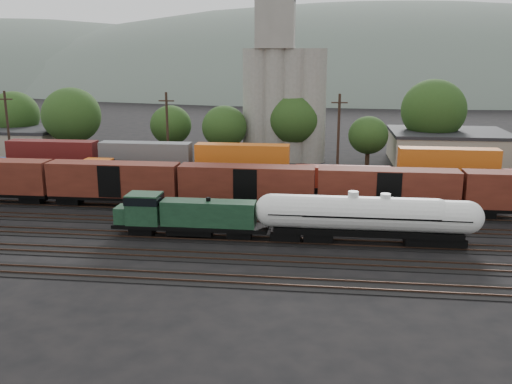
# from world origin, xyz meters

# --- Properties ---
(ground) EXTENTS (600.00, 600.00, 0.00)m
(ground) POSITION_xyz_m (0.00, 0.00, 0.00)
(ground) COLOR black
(tracks) EXTENTS (180.00, 33.20, 0.20)m
(tracks) POSITION_xyz_m (0.00, 0.00, 0.05)
(tracks) COLOR black
(tracks) RESTS_ON ground
(green_locomotive) EXTENTS (14.96, 2.64, 3.96)m
(green_locomotive) POSITION_xyz_m (-3.24, -5.00, 2.28)
(green_locomotive) COLOR black
(green_locomotive) RESTS_ON ground
(tank_car_a) EXTENTS (18.16, 3.25, 4.76)m
(tank_car_a) POSITION_xyz_m (12.91, -5.00, 2.82)
(tank_car_a) COLOR silver
(tank_car_a) RESTS_ON ground
(tank_car_b) EXTENTS (17.65, 3.16, 4.62)m
(tank_car_b) POSITION_xyz_m (15.81, -5.00, 2.74)
(tank_car_b) COLOR silver
(tank_car_b) RESTS_ON ground
(orange_locomotive) EXTENTS (17.01, 2.83, 4.25)m
(orange_locomotive) POSITION_xyz_m (-13.43, 10.00, 2.43)
(orange_locomotive) COLOR black
(orange_locomotive) RESTS_ON ground
(boxcar_string) EXTENTS (122.80, 2.90, 4.20)m
(boxcar_string) POSITION_xyz_m (-6.02, 5.00, 3.12)
(boxcar_string) COLOR black
(boxcar_string) RESTS_ON ground
(container_wall) EXTENTS (165.60, 2.60, 5.80)m
(container_wall) POSITION_xyz_m (-0.76, 15.00, 2.74)
(container_wall) COLOR black
(container_wall) RESTS_ON ground
(grain_silo) EXTENTS (13.40, 5.00, 29.00)m
(grain_silo) POSITION_xyz_m (3.28, 36.00, 11.26)
(grain_silo) COLOR gray
(grain_silo) RESTS_ON ground
(industrial_sheds) EXTENTS (119.38, 17.26, 5.10)m
(industrial_sheds) POSITION_xyz_m (6.63, 35.25, 2.56)
(industrial_sheds) COLOR #9E937F
(industrial_sheds) RESTS_ON ground
(tree_band) EXTENTS (166.98, 17.97, 14.43)m
(tree_band) POSITION_xyz_m (14.28, 35.94, 7.42)
(tree_band) COLOR black
(tree_band) RESTS_ON ground
(utility_poles) EXTENTS (122.20, 0.36, 12.00)m
(utility_poles) POSITION_xyz_m (0.00, 22.00, 6.21)
(utility_poles) COLOR black
(utility_poles) RESTS_ON ground
(distant_hills) EXTENTS (860.00, 286.00, 130.00)m
(distant_hills) POSITION_xyz_m (23.92, 260.00, -20.56)
(distant_hills) COLOR #59665B
(distant_hills) RESTS_ON ground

